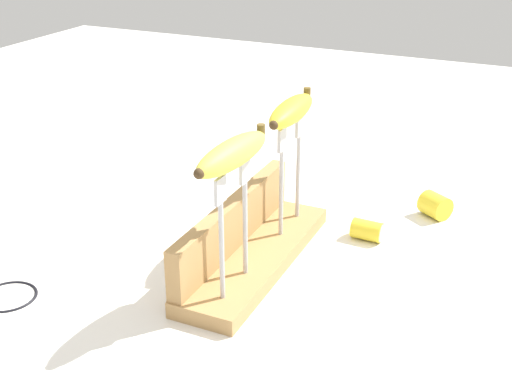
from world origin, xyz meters
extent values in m
plane|color=silver|center=(0.00, 0.00, 0.00)|extent=(3.00, 3.00, 0.00)
cube|color=#A87F4C|center=(0.00, 0.00, 0.01)|extent=(0.37, 0.10, 0.03)
cube|color=#A87F4C|center=(0.00, 0.04, 0.06)|extent=(0.36, 0.02, 0.08)
cylinder|color=#B2B2B7|center=(-0.14, -0.01, 0.10)|extent=(0.01, 0.01, 0.14)
cube|color=#B2B2B7|center=(-0.14, -0.01, 0.19)|extent=(0.03, 0.00, 0.04)
cylinder|color=#B2B2B7|center=(-0.07, -0.01, 0.10)|extent=(0.01, 0.01, 0.14)
cube|color=#B2B2B7|center=(-0.07, -0.01, 0.19)|extent=(0.03, 0.00, 0.04)
cylinder|color=#B2B2B7|center=(0.07, -0.01, 0.10)|extent=(0.01, 0.01, 0.15)
cube|color=#B2B2B7|center=(0.07, -0.01, 0.19)|extent=(0.03, 0.00, 0.04)
cylinder|color=#B2B2B7|center=(0.14, -0.01, 0.10)|extent=(0.01, 0.01, 0.15)
cube|color=#B2B2B7|center=(0.14, -0.01, 0.19)|extent=(0.03, 0.00, 0.04)
ellipsoid|color=#DBD147|center=(-0.10, -0.01, 0.23)|extent=(0.17, 0.05, 0.04)
cylinder|color=brown|center=(-0.03, -0.02, 0.23)|extent=(0.01, 0.01, 0.02)
sphere|color=#3F2D19|center=(-0.18, -0.01, 0.23)|extent=(0.01, 0.01, 0.01)
ellipsoid|color=yellow|center=(0.10, -0.01, 0.22)|extent=(0.16, 0.05, 0.04)
cylinder|color=brown|center=(0.18, -0.01, 0.23)|extent=(0.01, 0.01, 0.02)
sphere|color=#3F2D19|center=(0.03, -0.02, 0.22)|extent=(0.01, 0.01, 0.01)
cylinder|color=yellow|center=(0.29, -0.22, 0.02)|extent=(0.06, 0.06, 0.04)
cylinder|color=beige|center=(0.30, -0.20, 0.02)|extent=(0.03, 0.02, 0.04)
cylinder|color=yellow|center=(0.15, -0.13, 0.02)|extent=(0.04, 0.05, 0.03)
cylinder|color=beige|center=(0.15, -0.16, 0.02)|extent=(0.03, 0.00, 0.03)
torus|color=black|center=(-0.24, 0.29, 0.00)|extent=(0.08, 0.08, 0.00)
camera|label=1|loc=(-0.84, -0.39, 0.55)|focal=47.46mm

